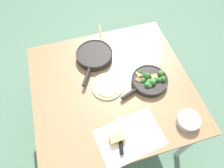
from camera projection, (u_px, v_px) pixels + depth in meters
name	position (u px, v px, depth m)	size (l,w,h in m)	color
ground_plane	(112.00, 123.00, 2.01)	(14.00, 14.00, 0.00)	#51755B
dining_table_red	(112.00, 91.00, 1.45)	(1.09, 1.03, 0.73)	olive
skillet_broccoli	(149.00, 80.00, 1.38)	(0.36, 0.25, 0.08)	black
skillet_eggs	(94.00, 55.00, 1.50)	(0.28, 0.39, 0.05)	black
wooden_spoon	(102.00, 43.00, 1.59)	(0.07, 0.36, 0.02)	tan
parchment_sheet	(130.00, 137.00, 1.20)	(0.42, 0.31, 0.00)	beige
grater_knife	(121.00, 140.00, 1.18)	(0.08, 0.24, 0.02)	silver
cheese_block	(117.00, 138.00, 1.17)	(0.09, 0.06, 0.04)	#E0C15B
dinner_plate_stack	(107.00, 86.00, 1.37)	(0.22, 0.22, 0.03)	white
prep_bowl_steel	(188.00, 121.00, 1.23)	(0.14, 0.14, 0.05)	#B7B7BC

